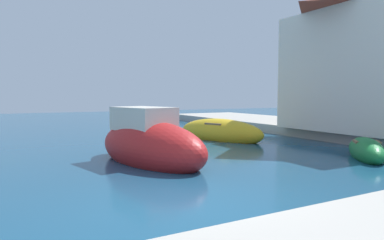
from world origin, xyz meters
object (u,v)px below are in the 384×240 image
(moored_boat_3, at_px, (366,151))
(waterfront_building_main, at_px, (376,60))
(moored_boat_1, at_px, (150,144))
(quayside_tree, at_px, (325,78))
(moored_boat_5, at_px, (220,132))

(moored_boat_3, xyz_separation_m, waterfront_building_main, (5.15, 3.20, 3.60))
(moored_boat_1, height_order, moored_boat_3, moored_boat_1)
(quayside_tree, bearing_deg, moored_boat_1, -160.31)
(moored_boat_1, relative_size, quayside_tree, 1.29)
(moored_boat_5, distance_m, quayside_tree, 9.04)
(moored_boat_3, height_order, waterfront_building_main, waterfront_building_main)
(moored_boat_1, bearing_deg, moored_boat_5, 112.25)
(moored_boat_5, xyz_separation_m, waterfront_building_main, (6.93, -3.22, 3.48))
(waterfront_building_main, xyz_separation_m, quayside_tree, (1.57, 4.40, -0.64))
(moored_boat_1, bearing_deg, quayside_tree, 95.76)
(moored_boat_5, xyz_separation_m, quayside_tree, (8.50, 1.17, 2.84))
(waterfront_building_main, height_order, quayside_tree, waterfront_building_main)
(moored_boat_5, height_order, quayside_tree, quayside_tree)
(moored_boat_3, relative_size, quayside_tree, 0.73)
(moored_boat_5, relative_size, quayside_tree, 1.25)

